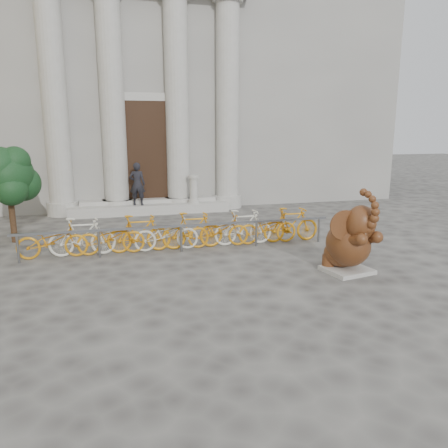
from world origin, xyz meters
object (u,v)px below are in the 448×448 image
object	(u,v)px
elephant_statue	(350,242)
pedestrian	(137,184)
tree	(9,176)
bike_rack	(179,231)

from	to	relation	value
elephant_statue	pedestrian	size ratio (longest dim) A/B	1.21
tree	pedestrian	bearing A→B (deg)	41.26
bike_rack	tree	bearing A→B (deg)	156.42
elephant_statue	pedestrian	bearing A→B (deg)	105.92
elephant_statue	bike_rack	xyz separation A→B (m)	(-3.39, 2.90, -0.21)
elephant_statue	tree	size ratio (longest dim) A/B	0.72
bike_rack	tree	xyz separation A→B (m)	(-4.43, 1.93, 1.39)
bike_rack	tree	distance (m)	5.03
elephant_statue	bike_rack	world-z (taller)	elephant_statue
bike_rack	elephant_statue	bearing A→B (deg)	-40.62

